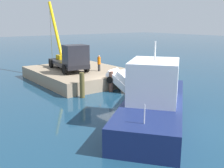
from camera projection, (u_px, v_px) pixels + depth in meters
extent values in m
plane|color=navy|center=(114.00, 92.00, 25.03)|extent=(200.00, 200.00, 0.00)
cube|color=gray|center=(80.00, 75.00, 29.84)|extent=(11.47, 9.07, 1.26)
cube|color=black|center=(68.00, 63.00, 29.13)|extent=(6.77, 3.18, 0.45)
cube|color=#26262C|center=(76.00, 55.00, 26.87)|extent=(2.10, 2.50, 1.96)
cylinder|color=black|center=(86.00, 67.00, 27.83)|extent=(1.03, 0.42, 1.00)
cylinder|color=black|center=(65.00, 69.00, 26.68)|extent=(1.03, 0.42, 1.00)
cylinder|color=black|center=(71.00, 62.00, 31.69)|extent=(1.03, 0.42, 1.00)
cylinder|color=black|center=(51.00, 63.00, 30.54)|extent=(1.03, 0.42, 1.00)
cylinder|color=#E5B20C|center=(55.00, 28.00, 31.68)|extent=(4.37, 1.03, 6.37)
cube|color=#E5B20C|center=(62.00, 57.00, 30.68)|extent=(1.00, 1.00, 0.50)
cylinder|color=#4C4C19|center=(51.00, 32.00, 33.56)|extent=(0.04, 0.04, 7.35)
cylinder|color=#313131|center=(99.00, 68.00, 28.50)|extent=(0.28, 0.28, 0.75)
cylinder|color=orange|center=(99.00, 61.00, 28.33)|extent=(0.34, 0.34, 0.75)
sphere|color=tan|center=(99.00, 56.00, 28.22)|extent=(0.22, 0.22, 0.22)
cube|color=silver|center=(128.00, 87.00, 24.96)|extent=(4.32, 3.22, 3.05)
cube|color=silver|center=(129.00, 81.00, 24.75)|extent=(2.76, 2.38, 1.88)
cylinder|color=black|center=(142.00, 97.00, 25.46)|extent=(0.91, 0.56, 0.89)
cylinder|color=black|center=(134.00, 102.00, 23.94)|extent=(0.91, 0.56, 0.89)
cylinder|color=black|center=(119.00, 76.00, 26.26)|extent=(0.91, 0.56, 0.89)
cylinder|color=black|center=(110.00, 80.00, 24.73)|extent=(0.91, 0.56, 0.89)
cube|color=navy|center=(154.00, 114.00, 17.96)|extent=(10.28, 11.61, 2.32)
cone|color=navy|center=(161.00, 92.00, 23.56)|extent=(5.47, 5.55, 3.68)
cube|color=white|center=(154.00, 81.00, 16.83)|extent=(4.67, 4.81, 2.60)
cylinder|color=white|center=(155.00, 51.00, 16.40)|extent=(0.10, 0.10, 1.20)
cylinder|color=silver|center=(160.00, 78.00, 21.50)|extent=(0.06, 0.06, 1.00)
cylinder|color=silver|center=(144.00, 114.00, 13.10)|extent=(0.06, 0.06, 1.00)
cylinder|color=brown|center=(82.00, 85.00, 22.88)|extent=(0.42, 0.42, 2.21)
cylinder|color=brown|center=(111.00, 82.00, 24.85)|extent=(0.42, 0.42, 1.95)
cylinder|color=brown|center=(135.00, 76.00, 26.87)|extent=(0.41, 0.41, 2.11)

